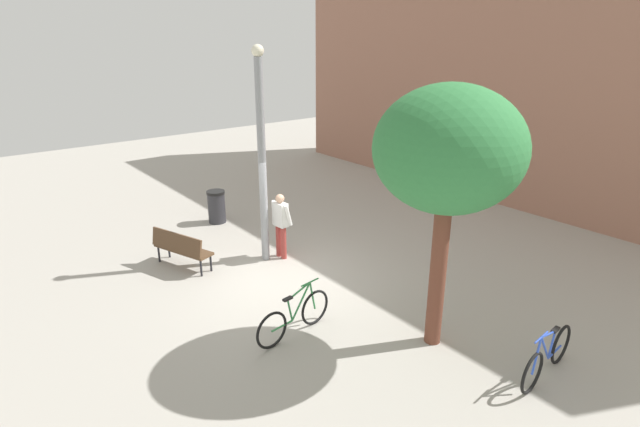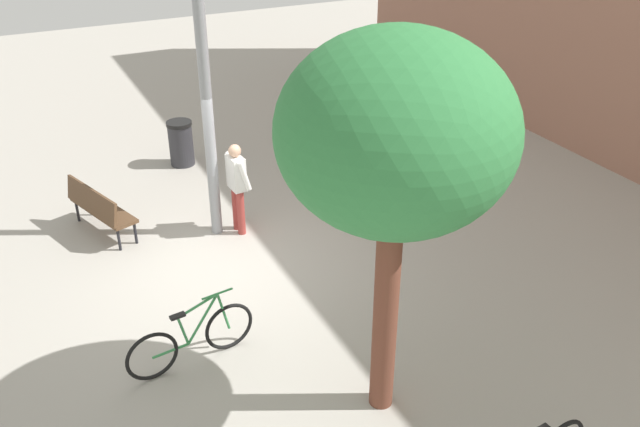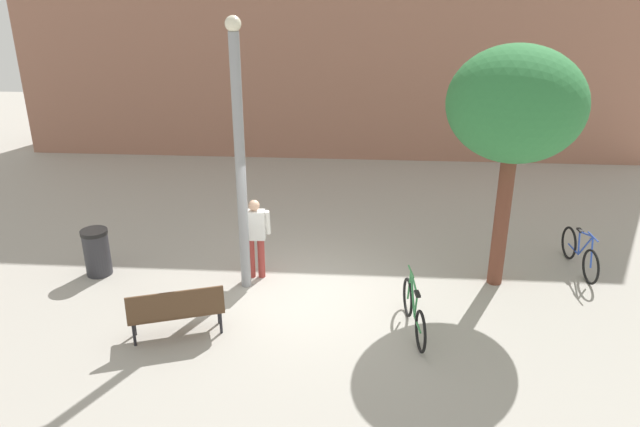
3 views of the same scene
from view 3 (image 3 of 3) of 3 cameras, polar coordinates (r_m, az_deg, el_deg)
ground_plane at (r=12.06m, az=-0.84°, el=-7.50°), size 36.00×36.00×0.00m
building_facade at (r=20.09m, az=1.49°, el=18.32°), size 19.80×2.00×9.06m
lamppost at (r=11.42m, az=-7.36°, el=5.42°), size 0.28×0.28×5.13m
person_by_lamppost at (r=12.36m, az=-5.95°, el=-1.81°), size 0.60×0.30×1.67m
park_bench at (r=10.86m, az=-13.04°, el=-8.53°), size 1.67×0.97×0.92m
plaza_tree at (r=11.75m, az=17.49°, el=9.38°), size 2.47×2.47×4.66m
bicycle_green at (r=10.94m, az=8.60°, el=-8.90°), size 0.29×1.80×0.97m
bicycle_blue at (r=13.87m, az=22.71°, el=-3.39°), size 0.22×1.81×0.97m
trash_bin at (r=13.39m, az=-19.77°, el=-3.34°), size 0.54×0.54×0.97m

